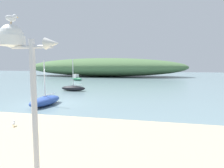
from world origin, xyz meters
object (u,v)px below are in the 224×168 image
(motorboat_far_left, at_px, (76,78))
(seagull_mid_strand, at_px, (14,123))
(seagull_on_radar, at_px, (11,18))
(sailboat_mid_channel, at_px, (45,101))
(mast_structure, at_px, (19,53))
(sailboat_inner_mooring, at_px, (73,88))

(motorboat_far_left, xyz_separation_m, seagull_mid_strand, (7.55, -24.37, -0.06))
(seagull_on_radar, relative_size, motorboat_far_left, 0.11)
(seagull_on_radar, height_order, motorboat_far_left, seagull_on_radar)
(seagull_on_radar, relative_size, sailboat_mid_channel, 0.10)
(mast_structure, xyz_separation_m, motorboat_far_left, (-10.47, 27.53, -2.64))
(motorboat_far_left, bearing_deg, mast_structure, -69.17)
(mast_structure, distance_m, sailboat_mid_channel, 9.48)
(sailboat_inner_mooring, distance_m, seagull_mid_strand, 12.17)
(sailboat_mid_channel, height_order, seagull_mid_strand, sailboat_mid_channel)
(seagull_on_radar, distance_m, motorboat_far_left, 29.58)
(mast_structure, height_order, seagull_on_radar, seagull_on_radar)
(mast_structure, xyz_separation_m, sailboat_inner_mooring, (-5.52, 15.05, -2.73))
(seagull_on_radar, height_order, sailboat_mid_channel, seagull_on_radar)
(sailboat_mid_channel, bearing_deg, motorboat_far_left, 107.23)
(seagull_on_radar, bearing_deg, seagull_mid_strand, 131.26)
(seagull_mid_strand, bearing_deg, mast_structure, -47.29)
(seagull_on_radar, height_order, seagull_mid_strand, seagull_on_radar)
(motorboat_far_left, relative_size, seagull_mid_strand, 8.98)
(mast_structure, height_order, sailboat_mid_channel, mast_structure)
(seagull_on_radar, distance_m, sailboat_inner_mooring, 16.33)
(seagull_on_radar, xyz_separation_m, sailboat_mid_channel, (-4.24, 7.93, -3.42))
(seagull_mid_strand, bearing_deg, seagull_on_radar, -48.74)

